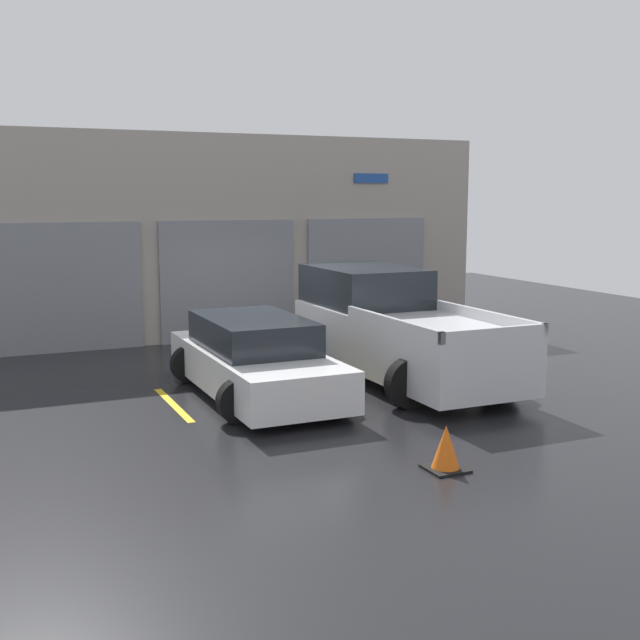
% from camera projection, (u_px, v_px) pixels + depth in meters
% --- Properties ---
extents(ground_plane, '(28.00, 28.00, 0.00)m').
position_uv_depth(ground_plane, '(285.00, 364.00, 15.61)').
color(ground_plane, black).
extents(shophouse_building, '(12.38, 0.68, 4.60)m').
position_uv_depth(shophouse_building, '(231.00, 240.00, 18.22)').
color(shophouse_building, '#9E9389').
rests_on(shophouse_building, ground).
extents(pickup_truck, '(2.45, 5.40, 1.90)m').
position_uv_depth(pickup_truck, '(394.00, 329.00, 14.37)').
color(pickup_truck, silver).
rests_on(pickup_truck, ground).
extents(sedan_white, '(2.13, 4.45, 1.29)m').
position_uv_depth(sedan_white, '(255.00, 359.00, 13.04)').
color(sedan_white, white).
rests_on(sedan_white, ground).
extents(parking_stripe_far_left, '(0.12, 2.20, 0.01)m').
position_uv_depth(parking_stripe_far_left, '(173.00, 404.00, 12.56)').
color(parking_stripe_far_left, gold).
rests_on(parking_stripe_far_left, ground).
extents(parking_stripe_left, '(0.12, 2.20, 0.01)m').
position_uv_depth(parking_stripe_left, '(332.00, 388.00, 13.66)').
color(parking_stripe_left, gold).
rests_on(parking_stripe_left, ground).
extents(parking_stripe_centre, '(0.12, 2.20, 0.01)m').
position_uv_depth(parking_stripe_centre, '(467.00, 373.00, 14.76)').
color(parking_stripe_centre, gold).
rests_on(parking_stripe_centre, ground).
extents(traffic_cone, '(0.47, 0.47, 0.55)m').
position_uv_depth(traffic_cone, '(446.00, 449.00, 9.55)').
color(traffic_cone, black).
rests_on(traffic_cone, ground).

